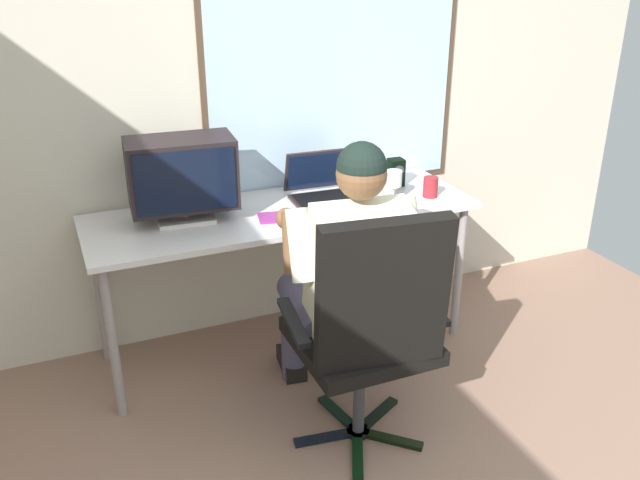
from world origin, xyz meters
TOP-DOWN VIEW (x-y plane):
  - wall_rear at (0.03, 2.37)m, footprint 4.69×0.08m
  - desk at (0.02, 2.01)m, footprint 1.86×0.61m
  - office_chair at (0.05, 1.12)m, footprint 0.64×0.59m
  - person_seated at (0.08, 1.39)m, footprint 0.56×0.84m
  - crt_monitor at (-0.43, 2.06)m, footprint 0.49×0.30m
  - laptop at (0.27, 2.09)m, footprint 0.37×0.32m
  - wine_glass at (0.58, 1.93)m, footprint 0.08×0.08m
  - desk_speaker at (0.68, 2.10)m, footprint 0.08×0.08m
  - cd_case at (-0.05, 1.91)m, footprint 0.16×0.15m
  - coffee_mug at (0.76, 1.88)m, footprint 0.07×0.07m

SIDE VIEW (x-z plane):
  - office_chair at x=0.05m, z-range 0.07..1.15m
  - person_seated at x=0.08m, z-range 0.03..1.31m
  - desk at x=0.02m, z-range 0.31..1.07m
  - cd_case at x=-0.05m, z-range 0.76..0.77m
  - coffee_mug at x=0.76m, z-range 0.76..0.86m
  - laptop at x=0.27m, z-range 0.71..0.93m
  - desk_speaker at x=0.68m, z-range 0.76..0.90m
  - wine_glass at x=0.58m, z-range 0.78..0.93m
  - crt_monitor at x=-0.43m, z-range 0.79..1.17m
  - wall_rear at x=0.03m, z-range 0.00..2.70m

